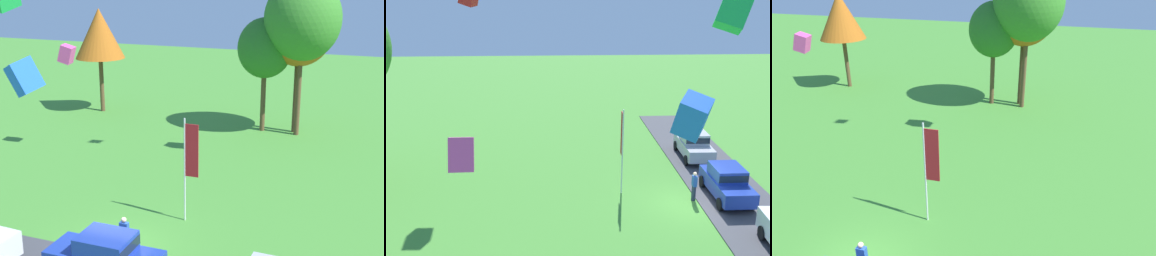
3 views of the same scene
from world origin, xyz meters
TOP-DOWN VIEW (x-y plane):
  - ground_plane at (0.00, 0.00)m, footprint 120.00×120.00m
  - pavement_strip at (0.00, -2.63)m, footprint 36.00×4.40m
  - car_sedan_far_end at (0.64, -2.15)m, footprint 4.40×1.95m
  - car_sedan_mid_row at (7.09, -2.23)m, footprint 4.44×2.04m
  - person_on_lawn at (0.44, -0.24)m, footprint 0.36×0.24m
  - flag_banner at (1.82, 3.67)m, footprint 0.71×0.08m
  - kite_box_mid_center at (-5.48, 0.82)m, footprint 1.55×1.69m
  - kite_box_low_drifter at (-8.91, 10.35)m, footprint 1.14×0.87m
  - kite_box_high_left at (-5.78, 2.18)m, footprint 1.95×1.61m

SIDE VIEW (x-z plane):
  - ground_plane at x=0.00m, z-range 0.00..0.00m
  - pavement_strip at x=0.00m, z-range 0.00..0.06m
  - person_on_lawn at x=0.44m, z-range 0.02..1.73m
  - car_sedan_far_end at x=0.64m, z-range 0.12..1.96m
  - car_sedan_mid_row at x=7.09m, z-range 0.12..1.96m
  - flag_banner at x=1.82m, z-range 0.67..5.69m
  - kite_box_low_drifter at x=-8.91m, z-range 5.79..7.06m
  - kite_box_high_left at x=-5.78m, z-range 5.67..7.68m
  - kite_box_mid_center at x=-5.48m, z-range 9.67..11.56m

